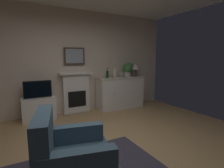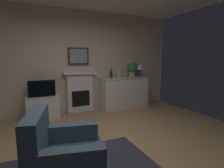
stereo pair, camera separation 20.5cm
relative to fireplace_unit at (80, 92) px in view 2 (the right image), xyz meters
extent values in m
cube|color=tan|center=(-0.18, -2.37, -0.60)|extent=(6.11, 5.05, 0.10)
cube|color=beige|center=(-0.18, 0.13, 0.82)|extent=(6.11, 0.06, 2.74)
cube|color=white|center=(0.00, 0.01, -0.02)|extent=(0.70, 0.18, 1.05)
cube|color=tan|center=(0.00, -0.09, -0.53)|extent=(0.77, 0.20, 0.03)
cube|color=black|center=(0.00, -0.09, -0.16)|extent=(0.48, 0.02, 0.42)
cube|color=white|center=(0.00, -0.02, 0.53)|extent=(0.87, 0.27, 0.05)
cube|color=#473323|center=(0.00, 0.05, 0.98)|extent=(0.55, 0.03, 0.45)
cube|color=#8C99A8|center=(0.00, 0.03, 0.98)|extent=(0.47, 0.01, 0.37)
cube|color=white|center=(1.30, -0.18, -0.11)|extent=(1.39, 0.45, 0.88)
cube|color=beige|center=(1.30, -0.18, 0.35)|extent=(1.42, 0.48, 0.03)
sphere|color=brown|center=(0.99, -0.41, -0.05)|extent=(0.02, 0.02, 0.02)
sphere|color=brown|center=(1.60, -0.41, -0.05)|extent=(0.02, 0.02, 0.02)
cylinder|color=#4C4742|center=(1.82, -0.18, 0.47)|extent=(0.10, 0.10, 0.22)
cone|color=silver|center=(1.82, -0.18, 0.67)|extent=(0.26, 0.26, 0.18)
cylinder|color=#193F1E|center=(0.88, -0.14, 0.46)|extent=(0.08, 0.08, 0.20)
cylinder|color=#193F1E|center=(0.88, -0.14, 0.61)|extent=(0.03, 0.03, 0.09)
cylinder|color=silver|center=(1.23, -0.20, 0.37)|extent=(0.06, 0.06, 0.00)
cylinder|color=silver|center=(1.23, -0.20, 0.41)|extent=(0.01, 0.01, 0.09)
cone|color=silver|center=(1.23, -0.20, 0.49)|extent=(0.07, 0.07, 0.07)
cylinder|color=silver|center=(1.34, -0.23, 0.37)|extent=(0.06, 0.06, 0.00)
cylinder|color=silver|center=(1.34, -0.23, 0.41)|extent=(0.01, 0.01, 0.09)
cone|color=silver|center=(1.34, -0.23, 0.49)|extent=(0.07, 0.07, 0.07)
cylinder|color=silver|center=(1.45, -0.22, 0.37)|extent=(0.06, 0.06, 0.00)
cylinder|color=silver|center=(1.45, -0.22, 0.41)|extent=(0.01, 0.01, 0.09)
cone|color=silver|center=(1.45, -0.22, 0.49)|extent=(0.07, 0.07, 0.07)
cylinder|color=beige|center=(1.09, -0.23, 0.48)|extent=(0.11, 0.11, 0.24)
sphere|color=beige|center=(1.09, -0.23, 0.60)|extent=(0.08, 0.08, 0.08)
cube|color=white|center=(-0.97, -0.16, -0.27)|extent=(0.75, 0.42, 0.55)
cube|color=black|center=(-0.97, -0.18, 0.20)|extent=(0.62, 0.06, 0.40)
cube|color=black|center=(-0.97, -0.22, 0.20)|extent=(0.57, 0.01, 0.35)
cylinder|color=beige|center=(1.57, -0.13, 0.43)|extent=(0.18, 0.18, 0.14)
sphere|color=#3D753D|center=(1.57, -0.13, 0.63)|extent=(0.30, 0.30, 0.30)
sphere|color=#3D753D|center=(1.63, -0.16, 0.70)|extent=(0.18, 0.18, 0.18)
cube|color=#3F596B|center=(-0.86, -2.81, -0.29)|extent=(0.95, 0.92, 0.32)
cube|color=#3F596B|center=(-1.18, -2.74, 0.12)|extent=(0.32, 0.78, 0.50)
cube|color=#3F596B|center=(-0.93, -3.13, -0.02)|extent=(0.73, 0.29, 0.22)
cube|color=#3F596B|center=(-0.79, -2.50, -0.02)|extent=(0.73, 0.29, 0.22)
cylinder|color=#473323|center=(-0.46, -2.58, -0.50)|extent=(0.05, 0.05, 0.10)
camera|label=1|loc=(-1.38, -4.60, 0.94)|focal=28.31mm
camera|label=2|loc=(-1.20, -4.69, 0.94)|focal=28.31mm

